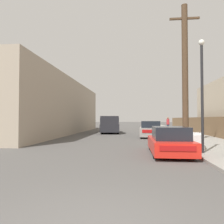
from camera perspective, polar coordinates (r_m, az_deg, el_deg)
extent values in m
cube|color=gray|center=(26.91, 15.94, -5.05)|extent=(4.20, 63.00, 0.12)
cube|color=white|center=(12.10, 21.08, -7.09)|extent=(1.13, 1.88, 0.73)
cube|color=white|center=(12.07, 21.06, -5.30)|extent=(1.09, 1.80, 0.03)
cube|color=#333335|center=(12.62, 21.92, -5.01)|extent=(0.08, 0.20, 0.02)
cube|color=gray|center=(12.35, 21.04, -5.13)|extent=(0.73, 0.25, 0.01)
cube|color=gray|center=(11.81, 21.08, -5.29)|extent=(0.73, 0.25, 0.01)
cube|color=red|center=(10.57, 14.71, -8.26)|extent=(1.73, 4.03, 0.56)
cube|color=black|center=(10.16, 14.99, -5.33)|extent=(1.48, 1.94, 0.56)
cube|color=#B21414|center=(8.57, 16.79, -9.11)|extent=(1.34, 0.03, 0.20)
cylinder|color=black|center=(11.73, 10.18, -8.18)|extent=(0.20, 0.63, 0.63)
cylinder|color=black|center=(11.93, 17.32, -8.02)|extent=(0.20, 0.63, 0.63)
cylinder|color=black|center=(9.27, 11.33, -9.89)|extent=(0.20, 0.63, 0.63)
cylinder|color=black|center=(9.51, 20.33, -9.60)|extent=(0.20, 0.63, 0.63)
cube|color=gray|center=(19.80, 9.97, -5.01)|extent=(2.00, 4.33, 0.72)
cube|color=black|center=(19.60, 9.98, -3.17)|extent=(1.66, 2.45, 0.56)
cube|color=#B21414|center=(17.65, 10.19, -5.00)|extent=(1.42, 0.09, 0.25)
cylinder|color=black|center=(21.12, 7.71, -5.32)|extent=(0.23, 0.65, 0.64)
cylinder|color=black|center=(21.17, 12.01, -5.28)|extent=(0.23, 0.65, 0.64)
cylinder|color=black|center=(18.49, 7.64, -5.82)|extent=(0.23, 0.65, 0.64)
cylinder|color=black|center=(18.54, 12.57, -5.78)|extent=(0.23, 0.65, 0.64)
cube|color=#232328|center=(25.29, -0.39, -4.06)|extent=(2.42, 5.73, 0.84)
cube|color=#232328|center=(23.73, -0.54, -2.14)|extent=(2.09, 2.65, 0.87)
cube|color=black|center=(23.73, -0.54, -2.08)|extent=(2.13, 2.60, 0.48)
cylinder|color=black|center=(23.55, 1.54, -4.75)|extent=(0.32, 0.84, 0.82)
cylinder|color=black|center=(23.62, -2.66, -4.74)|extent=(0.32, 0.84, 0.82)
cylinder|color=black|center=(27.02, 1.58, -4.37)|extent=(0.32, 0.84, 0.82)
cylinder|color=black|center=(27.08, -2.08, -4.36)|extent=(0.32, 0.84, 0.82)
cylinder|color=#4C3826|center=(14.28, 18.55, 9.50)|extent=(0.36, 0.36, 8.56)
cube|color=#4C3826|center=(15.31, 18.41, 22.16)|extent=(1.80, 0.12, 0.12)
cylinder|color=#232326|center=(10.51, 22.50, 3.23)|extent=(0.12, 0.12, 4.80)
sphere|color=white|center=(11.01, 22.34, 16.46)|extent=(0.26, 0.26, 0.26)
cube|color=brown|center=(21.92, 23.54, -3.40)|extent=(0.08, 35.97, 1.67)
cube|color=tan|center=(25.51, -16.91, 1.17)|extent=(7.00, 24.13, 5.81)
cylinder|color=#282D42|center=(27.33, 14.41, -4.03)|extent=(0.28, 0.28, 0.82)
cylinder|color=#B72D33|center=(27.31, 14.40, -2.49)|extent=(0.34, 0.34, 0.65)
sphere|color=#8C664C|center=(27.31, 14.39, -1.55)|extent=(0.25, 0.25, 0.25)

